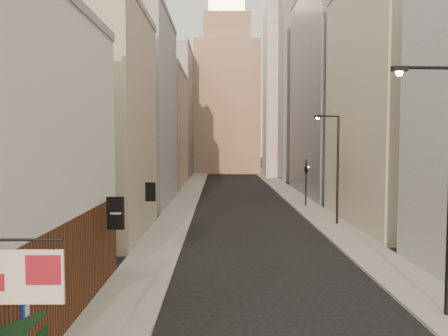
# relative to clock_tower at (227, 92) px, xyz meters

# --- Properties ---
(sidewalk_left) EXTENTS (3.00, 140.00, 0.15)m
(sidewalk_left) POSITION_rel_clock_tower_xyz_m (-5.50, -37.00, -17.56)
(sidewalk_left) COLOR #9A968C
(sidewalk_left) RESTS_ON ground
(sidewalk_right) EXTENTS (3.00, 140.00, 0.15)m
(sidewalk_right) POSITION_rel_clock_tower_xyz_m (7.50, -37.00, -17.56)
(sidewalk_right) COLOR #9A968C
(sidewalk_right) RESTS_ON ground
(left_bldg_beige) EXTENTS (8.00, 12.00, 16.00)m
(left_bldg_beige) POSITION_rel_clock_tower_xyz_m (-11.00, -66.00, -9.63)
(left_bldg_beige) COLOR tan
(left_bldg_beige) RESTS_ON ground
(left_bldg_grey) EXTENTS (8.00, 16.00, 20.00)m
(left_bldg_grey) POSITION_rel_clock_tower_xyz_m (-11.00, -50.00, -7.63)
(left_bldg_grey) COLOR gray
(left_bldg_grey) RESTS_ON ground
(left_bldg_tan) EXTENTS (8.00, 18.00, 17.00)m
(left_bldg_tan) POSITION_rel_clock_tower_xyz_m (-11.00, -32.00, -9.13)
(left_bldg_tan) COLOR tan
(left_bldg_tan) RESTS_ON ground
(left_bldg_wingrid) EXTENTS (8.00, 20.00, 24.00)m
(left_bldg_wingrid) POSITION_rel_clock_tower_xyz_m (-11.00, -12.00, -5.63)
(left_bldg_wingrid) COLOR gray
(left_bldg_wingrid) RESTS_ON ground
(right_bldg_beige) EXTENTS (8.00, 16.00, 20.00)m
(right_bldg_beige) POSITION_rel_clock_tower_xyz_m (13.00, -62.00, -7.63)
(right_bldg_beige) COLOR tan
(right_bldg_beige) RESTS_ON ground
(right_bldg_wingrid) EXTENTS (8.00, 20.00, 26.00)m
(right_bldg_wingrid) POSITION_rel_clock_tower_xyz_m (13.00, -42.00, -4.63)
(right_bldg_wingrid) COLOR gray
(right_bldg_wingrid) RESTS_ON ground
(highrise) EXTENTS (21.00, 23.00, 51.20)m
(highrise) POSITION_rel_clock_tower_xyz_m (19.00, -14.00, 8.02)
(highrise) COLOR gray
(highrise) RESTS_ON ground
(clock_tower) EXTENTS (14.00, 14.00, 44.90)m
(clock_tower) POSITION_rel_clock_tower_xyz_m (0.00, 0.00, 0.00)
(clock_tower) COLOR tan
(clock_tower) RESTS_ON ground
(white_tower) EXTENTS (8.00, 8.00, 41.50)m
(white_tower) POSITION_rel_clock_tower_xyz_m (11.00, -14.00, 0.97)
(white_tower) COLOR silver
(white_tower) RESTS_ON ground
(streetlamp_near) EXTENTS (2.53, 0.36, 9.65)m
(streetlamp_near) POSITION_rel_clock_tower_xyz_m (6.96, -81.19, -12.12)
(streetlamp_near) COLOR black
(streetlamp_near) RESTS_ON ground
(streetlamp_mid) EXTENTS (2.22, 0.99, 8.89)m
(streetlamp_mid) POSITION_rel_clock_tower_xyz_m (7.75, -62.62, -12.55)
(streetlamp_mid) COLOR black
(streetlamp_mid) RESTS_ON ground
(traffic_light_right) EXTENTS (0.74, 0.74, 5.00)m
(traffic_light_right) POSITION_rel_clock_tower_xyz_m (7.34, -52.86, -13.81)
(traffic_light_right) COLOR black
(traffic_light_right) RESTS_ON ground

